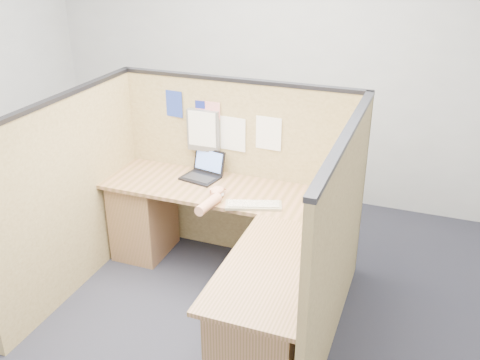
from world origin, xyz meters
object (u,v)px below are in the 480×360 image
at_px(l_desk, 228,256).
at_px(laptop, 203,171).
at_px(keyboard, 254,205).
at_px(mouse, 218,193).

distance_m(l_desk, laptop, 0.80).
height_order(l_desk, keyboard, keyboard).
xyz_separation_m(l_desk, mouse, (-0.18, 0.26, 0.36)).
relative_size(laptop, keyboard, 0.76).
height_order(l_desk, mouse, mouse).
xyz_separation_m(laptop, keyboard, (0.56, -0.36, -0.04)).
bearing_deg(keyboard, mouse, 149.59).
distance_m(l_desk, mouse, 0.48).
xyz_separation_m(laptop, mouse, (0.25, -0.29, -0.03)).
xyz_separation_m(l_desk, keyboard, (0.13, 0.19, 0.35)).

